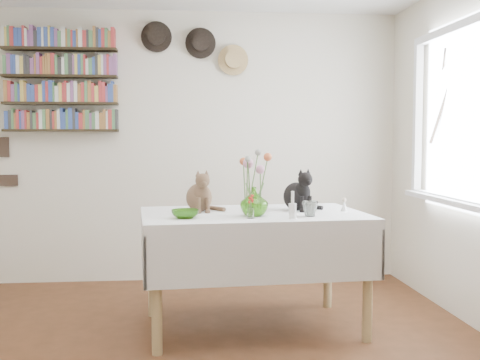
{
  "coord_description": "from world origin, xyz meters",
  "views": [
    {
      "loc": [
        -0.05,
        -3.38,
        1.33
      ],
      "look_at": [
        0.36,
        0.63,
        1.05
      ],
      "focal_mm": 45.0,
      "sensor_mm": 36.0,
      "label": 1
    }
  ],
  "objects": [
    {
      "name": "porcelain_figurine",
      "position": [
        1.11,
        0.74,
        0.86
      ],
      "size": [
        0.05,
        0.05,
        0.1
      ],
      "color": "white",
      "rests_on": "dining_table"
    },
    {
      "name": "bookshelf_unit",
      "position": [
        -1.1,
        2.16,
        1.84
      ],
      "size": [
        1.0,
        0.16,
        0.91
      ],
      "color": "black",
      "rests_on": "room"
    },
    {
      "name": "tabby_cat",
      "position": [
        0.09,
        0.85,
        0.97
      ],
      "size": [
        0.25,
        0.29,
        0.3
      ],
      "primitive_type": null,
      "rotation": [
        0.0,
        0.0,
        0.2
      ],
      "color": "brown",
      "rests_on": "dining_table"
    },
    {
      "name": "room",
      "position": [
        0.0,
        0.0,
        1.25
      ],
      "size": [
        4.08,
        4.58,
        2.58
      ],
      "color": "brown",
      "rests_on": "ground"
    },
    {
      "name": "drinking_glass",
      "position": [
        0.81,
        0.5,
        0.87
      ],
      "size": [
        0.12,
        0.12,
        0.1
      ],
      "primitive_type": "imported",
      "rotation": [
        0.0,
        0.0,
        0.16
      ],
      "color": "white",
      "rests_on": "dining_table"
    },
    {
      "name": "dining_table",
      "position": [
        0.46,
        0.73,
        0.61
      ],
      "size": [
        1.59,
        1.09,
        0.82
      ],
      "color": "white",
      "rests_on": "room"
    },
    {
      "name": "wall_art_plaques",
      "position": [
        -1.63,
        2.23,
        1.12
      ],
      "size": [
        0.21,
        0.02,
        0.44
      ],
      "color": "#38281E",
      "rests_on": "room"
    },
    {
      "name": "flower_bouquet",
      "position": [
        0.44,
        0.56,
        1.16
      ],
      "size": [
        0.17,
        0.12,
        0.39
      ],
      "color": "#4C7233",
      "rests_on": "flower_vase"
    },
    {
      "name": "wall_hats",
      "position": [
        0.12,
        2.19,
        2.17
      ],
      "size": [
        0.98,
        0.09,
        0.48
      ],
      "color": "black",
      "rests_on": "room"
    },
    {
      "name": "berry_jar",
      "position": [
        0.4,
        0.43,
        0.9
      ],
      "size": [
        0.04,
        0.04,
        0.18
      ],
      "color": "white",
      "rests_on": "dining_table"
    },
    {
      "name": "green_bowl",
      "position": [
        -0.01,
        0.49,
        0.84
      ],
      "size": [
        0.22,
        0.22,
        0.06
      ],
      "primitive_type": "imported",
      "rotation": [
        0.0,
        0.0,
        -0.28
      ],
      "color": "#7FD244",
      "rests_on": "dining_table"
    },
    {
      "name": "window",
      "position": [
        1.97,
        0.8,
        1.4
      ],
      "size": [
        0.12,
        1.52,
        1.32
      ],
      "color": "white",
      "rests_on": "room"
    },
    {
      "name": "flower_vase",
      "position": [
        0.44,
        0.55,
        0.91
      ],
      "size": [
        0.24,
        0.24,
        0.19
      ],
      "primitive_type": "imported",
      "rotation": [
        0.0,
        0.0,
        0.42
      ],
      "color": "#7FD244",
      "rests_on": "dining_table"
    },
    {
      "name": "candlestick",
      "position": [
        0.67,
        0.38,
        0.88
      ],
      "size": [
        0.05,
        0.05,
        0.18
      ],
      "color": "white",
      "rests_on": "dining_table"
    },
    {
      "name": "black_cat",
      "position": [
        0.78,
        0.84,
        0.97
      ],
      "size": [
        0.29,
        0.32,
        0.31
      ],
      "primitive_type": null,
      "rotation": [
        0.0,
        0.0,
        0.38
      ],
      "color": "black",
      "rests_on": "dining_table"
    }
  ]
}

